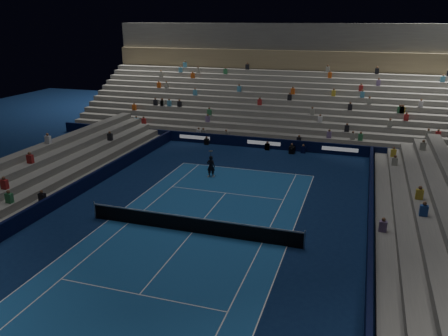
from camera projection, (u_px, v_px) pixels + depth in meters
name	position (u px, v px, depth m)	size (l,w,h in m)	color
ground	(192.00, 232.00, 25.59)	(90.00, 90.00, 0.00)	#0B1D44
court_surface	(192.00, 232.00, 25.59)	(10.97, 23.77, 0.01)	#1A5091
sponsor_barrier_far	(264.00, 143.00, 42.14)	(44.00, 0.25, 1.00)	black
sponsor_barrier_east	(370.00, 250.00, 22.64)	(0.25, 37.00, 1.00)	black
sponsor_barrier_west	(50.00, 204.00, 28.23)	(0.25, 37.00, 1.00)	black
grandstand_main	(284.00, 97.00, 49.72)	(44.00, 15.20, 11.20)	gray
grandstand_east	(446.00, 253.00, 21.50)	(5.00, 37.00, 2.50)	gray
grandstand_west	(5.00, 192.00, 29.10)	(5.00, 37.00, 2.50)	gray
tennis_net	(192.00, 225.00, 25.43)	(12.90, 0.10, 1.10)	#B2B2B7
tennis_player	(211.00, 166.00, 34.35)	(0.63, 0.41, 1.72)	black
broadcast_camera	(292.00, 150.00, 40.58)	(0.54, 0.97, 0.64)	black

